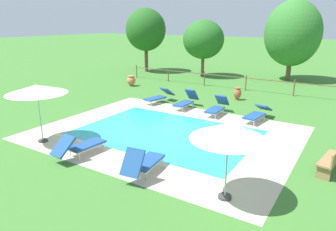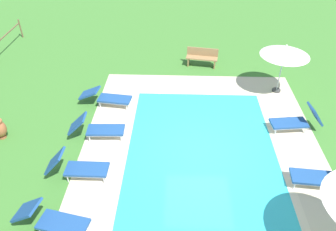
# 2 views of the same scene
# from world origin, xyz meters

# --- Properties ---
(ground_plane) EXTENTS (160.00, 160.00, 0.00)m
(ground_plane) POSITION_xyz_m (0.00, 0.00, 0.00)
(ground_plane) COLOR #3D752D
(pool_deck_paving) EXTENTS (10.43, 8.18, 0.01)m
(pool_deck_paving) POSITION_xyz_m (0.00, 0.00, 0.00)
(pool_deck_paving) COLOR beige
(pool_deck_paving) RESTS_ON ground
(swimming_pool_water) EXTENTS (7.23, 4.98, 0.01)m
(swimming_pool_water) POSITION_xyz_m (0.00, 0.00, 0.01)
(swimming_pool_water) COLOR #2DB7C6
(swimming_pool_water) RESTS_ON ground
(pool_coping_rim) EXTENTS (7.71, 5.46, 0.01)m
(pool_coping_rim) POSITION_xyz_m (0.00, 0.00, 0.01)
(pool_coping_rim) COLOR beige
(pool_coping_rim) RESTS_ON ground
(sun_lounger_north_near_steps) EXTENTS (0.86, 2.14, 0.70)m
(sun_lounger_north_near_steps) POSITION_xyz_m (2.73, 3.67, 0.35)
(sun_lounger_north_near_steps) COLOR navy
(sun_lounger_north_near_steps) RESTS_ON ground
(sun_lounger_north_mid) EXTENTS (0.61, 1.89, 0.97)m
(sun_lounger_north_mid) POSITION_xyz_m (-1.18, 3.84, 0.39)
(sun_lounger_north_mid) COLOR navy
(sun_lounger_north_mid) RESTS_ON ground
(sun_lounger_north_far) EXTENTS (0.82, 1.87, 1.02)m
(sun_lounger_north_far) POSITION_xyz_m (1.39, -3.45, 0.40)
(sun_lounger_north_far) COLOR navy
(sun_lounger_north_far) RESTS_ON ground
(sun_lounger_north_end) EXTENTS (0.78, 2.02, 0.88)m
(sun_lounger_north_end) POSITION_xyz_m (-1.29, -3.51, 0.38)
(sun_lounger_north_end) COLOR navy
(sun_lounger_north_end) RESTS_ON ground
(sun_lounger_south_near_corner) EXTENTS (0.67, 1.95, 0.92)m
(sun_lounger_south_near_corner) POSITION_xyz_m (0.71, 3.63, 0.38)
(sun_lounger_south_near_corner) COLOR navy
(sun_lounger_south_near_corner) RESTS_ON ground
(sun_lounger_south_far) EXTENTS (1.00, 2.09, 0.82)m
(sun_lounger_south_far) POSITION_xyz_m (-3.06, 4.01, 0.37)
(sun_lounger_south_far) COLOR navy
(sun_lounger_south_far) RESTS_ON ground
(patio_umbrella_open_foreground) EXTENTS (1.97, 1.97, 2.16)m
(patio_umbrella_open_foreground) POSITION_xyz_m (4.02, -3.41, 1.90)
(patio_umbrella_open_foreground) COLOR #383838
(patio_umbrella_open_foreground) RESTS_ON ground
(wooden_bench_lawn_side) EXTENTS (0.68, 1.55, 0.87)m
(wooden_bench_lawn_side) POSITION_xyz_m (6.26, -0.29, 0.47)
(wooden_bench_lawn_side) COLOR #937047
(wooden_bench_lawn_side) RESTS_ON ground
(terracotta_urn_by_tree) EXTENTS (0.45, 0.45, 0.75)m
(terracotta_urn_by_tree) POSITION_xyz_m (0.54, 7.04, 0.40)
(terracotta_urn_by_tree) COLOR #A85B38
(terracotta_urn_by_tree) RESTS_ON ground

